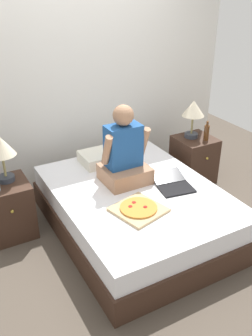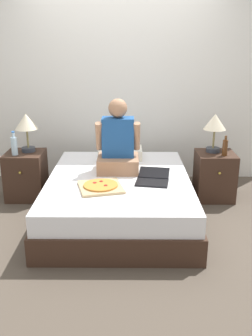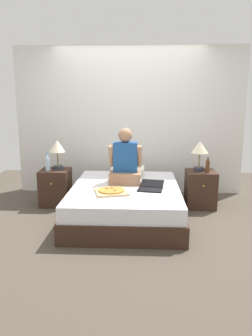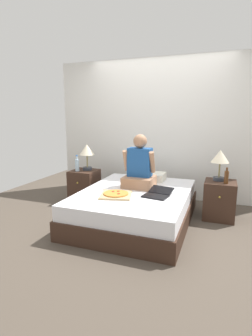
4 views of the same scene
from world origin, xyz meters
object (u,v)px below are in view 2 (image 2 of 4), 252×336
(water_bottle, at_px, (14,145))
(lamp_on_right_nightstand, at_px, (215,125))
(pizza_box, at_px, (101,186))
(nightstand_right, at_px, (214,176))
(bed, at_px, (119,197))
(lamp_on_left_nightstand, at_px, (26,124))
(person_seated, at_px, (118,145))
(beer_bottle, at_px, (225,147))
(nightstand_left, at_px, (26,175))
(laptop, at_px, (153,179))

(water_bottle, xyz_separation_m, lamp_on_right_nightstand, (2.30, 0.14, 0.22))
(pizza_box, bearing_deg, nightstand_right, 33.44)
(bed, xyz_separation_m, lamp_on_left_nightstand, (-1.08, 0.58, 0.66))
(nightstand_right, distance_m, person_seated, 1.27)
(bed, height_order, beer_bottle, beer_bottle)
(lamp_on_left_nightstand, bearing_deg, nightstand_left, -128.63)
(nightstand_right, relative_size, person_seated, 0.72)
(nightstand_left, relative_size, laptop, 1.22)
(nightstand_right, relative_size, beer_bottle, 2.44)
(nightstand_left, bearing_deg, bed, -25.38)
(lamp_on_left_nightstand, bearing_deg, bed, -28.29)
(water_bottle, bearing_deg, lamp_on_left_nightstand, 49.40)
(nightstand_left, relative_size, water_bottle, 2.03)
(nightstand_left, bearing_deg, laptop, -24.01)
(person_seated, height_order, laptop, person_seated)
(bed, relative_size, lamp_on_left_nightstand, 4.34)
(laptop, bearing_deg, beer_bottle, 33.12)
(beer_bottle, xyz_separation_m, pizza_box, (-1.36, -0.75, -0.19))
(lamp_on_left_nightstand, bearing_deg, water_bottle, -130.60)
(water_bottle, xyz_separation_m, beer_bottle, (2.40, -0.01, -0.02))
(lamp_on_left_nightstand, distance_m, laptop, 1.65)
(nightstand_right, xyz_separation_m, laptop, (-0.78, -0.65, 0.19))
(nightstand_left, bearing_deg, person_seated, -15.64)
(bed, distance_m, laptop, 0.44)
(nightstand_right, bearing_deg, beer_bottle, -54.99)
(bed, relative_size, person_seated, 2.50)
(bed, bearing_deg, person_seated, 93.54)
(lamp_on_left_nightstand, height_order, lamp_on_right_nightstand, same)
(water_bottle, bearing_deg, pizza_box, -36.35)
(laptop, bearing_deg, pizza_box, -158.79)
(water_bottle, bearing_deg, beer_bottle, -0.24)
(bed, relative_size, pizza_box, 4.00)
(beer_bottle, xyz_separation_m, laptop, (-0.85, -0.55, -0.18))
(lamp_on_left_nightstand, height_order, pizza_box, lamp_on_left_nightstand)
(laptop, relative_size, pizza_box, 0.94)
(lamp_on_left_nightstand, distance_m, water_bottle, 0.28)
(bed, xyz_separation_m, laptop, (0.34, -0.12, 0.25))
(pizza_box, bearing_deg, lamp_on_left_nightstand, 135.43)
(bed, distance_m, water_bottle, 1.36)
(lamp_on_right_nightstand, relative_size, beer_bottle, 1.96)
(nightstand_left, distance_m, lamp_on_left_nightstand, 0.61)
(laptop, bearing_deg, nightstand_left, 155.99)
(bed, bearing_deg, beer_bottle, 19.95)
(bed, height_order, water_bottle, water_bottle)
(pizza_box, bearing_deg, laptop, 21.21)
(nightstand_right, distance_m, lamp_on_right_nightstand, 0.61)
(water_bottle, distance_m, laptop, 1.66)
(lamp_on_left_nightstand, xyz_separation_m, laptop, (1.43, -0.70, -0.41))
(bed, height_order, pizza_box, pizza_box)
(lamp_on_right_nightstand, bearing_deg, person_seated, -161.96)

